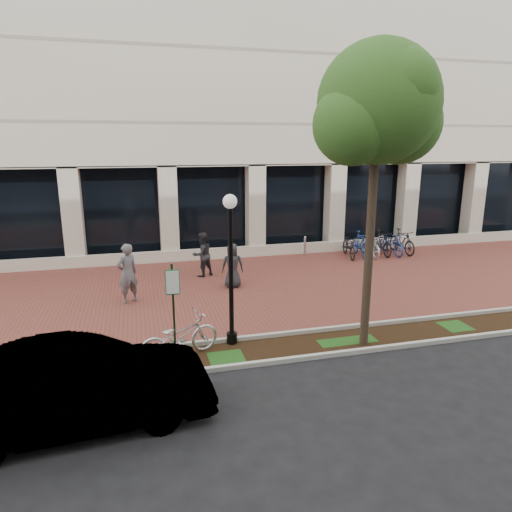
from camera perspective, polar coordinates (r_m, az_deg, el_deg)
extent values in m
plane|color=black|center=(16.75, -2.45, -4.03)|extent=(120.00, 120.00, 0.00)
cube|color=brown|center=(16.75, -2.45, -4.01)|extent=(40.00, 9.00, 0.01)
cube|color=black|center=(12.03, 3.03, -11.49)|extent=(40.00, 1.50, 0.01)
cube|color=#B9B9AF|center=(12.66, 1.99, -9.86)|extent=(40.00, 0.12, 0.12)
cube|color=#B9B9AF|center=(11.37, 4.22, -12.80)|extent=(40.00, 0.12, 0.12)
cube|color=beige|center=(26.75, -8.01, 24.46)|extent=(40.00, 12.00, 11.80)
cube|color=black|center=(21.66, -5.71, 5.75)|extent=(40.00, 0.15, 4.20)
cube|color=beige|center=(20.94, -5.10, 0.32)|extent=(40.00, 0.25, 0.50)
cube|color=beige|center=(20.98, -5.40, 5.48)|extent=(0.80, 0.80, 4.20)
cube|color=#13341A|center=(11.17, -10.24, -7.01)|extent=(0.05, 0.05, 2.43)
cube|color=#1B6C37|center=(10.89, -10.41, -3.23)|extent=(0.34, 0.02, 0.62)
cube|color=white|center=(10.88, -10.40, -3.26)|extent=(0.30, 0.01, 0.56)
cylinder|color=black|center=(12.28, -3.04, -10.20)|extent=(0.28, 0.28, 0.30)
cylinder|color=black|center=(11.69, -3.14, -2.74)|extent=(0.12, 0.12, 3.63)
sphere|color=silver|center=(11.29, -3.27, 6.82)|extent=(0.36, 0.36, 0.36)
cylinder|color=#453727|center=(11.85, 13.89, -0.37)|extent=(0.22, 0.22, 4.64)
sphere|color=#264F18|center=(11.53, 15.03, 18.01)|extent=(2.87, 2.87, 2.87)
sphere|color=#264F18|center=(12.16, 17.57, 15.58)|extent=(2.01, 2.01, 2.01)
sphere|color=#264F18|center=(10.98, 12.05, 15.77)|extent=(1.86, 1.86, 1.86)
imported|color=silver|center=(11.51, -9.63, -9.91)|extent=(2.22, 1.41, 1.10)
imported|color=#5B5B5F|center=(15.57, -15.77, -2.11)|extent=(0.87, 0.78, 2.00)
imported|color=#25252A|center=(18.11, -6.74, 0.17)|extent=(1.07, 0.99, 1.77)
imported|color=#26272B|center=(16.65, -2.95, -1.20)|extent=(0.86, 0.62, 1.64)
cylinder|color=#BBBBC0|center=(21.49, 6.12, 1.11)|extent=(0.11, 0.11, 0.84)
sphere|color=#BBBBC0|center=(21.39, 6.16, 2.34)|extent=(0.12, 0.12, 0.12)
imported|color=black|center=(21.55, 11.58, 1.23)|extent=(1.07, 2.11, 1.06)
imported|color=navy|center=(21.78, 12.88, 1.46)|extent=(0.82, 2.01, 1.17)
imported|color=silver|center=(22.05, 14.15, 1.38)|extent=(0.87, 2.06, 1.06)
imported|color=black|center=(22.31, 15.39, 1.60)|extent=(0.62, 1.97, 1.17)
imported|color=#22449C|center=(22.60, 16.59, 1.52)|extent=(0.74, 2.02, 1.06)
imported|color=black|center=(22.87, 17.78, 1.73)|extent=(0.69, 1.98, 1.17)
cylinder|color=#BBBBC0|center=(22.21, 14.75, 1.09)|extent=(0.04, 0.04, 0.80)
imported|color=#B6B6BB|center=(9.32, -21.30, -15.01)|extent=(4.99, 2.08, 1.60)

